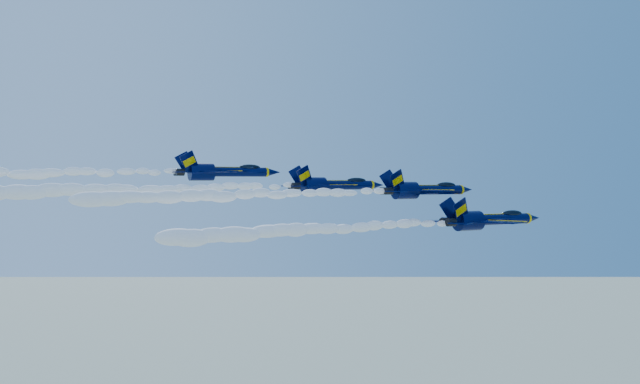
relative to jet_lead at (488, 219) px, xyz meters
name	(u,v)px	position (x,y,z in m)	size (l,w,h in m)	color
jet_lead	(488,219)	(0.00, 0.00, 0.00)	(18.86, 15.47, 7.01)	#00062E
smoke_trail_jet_lead	(319,229)	(-28.45, 0.00, -0.45)	(40.79, 2.25, 2.03)	white
jet_second	(423,190)	(-9.68, 2.96, 4.47)	(16.31, 13.38, 6.06)	#00062E
smoke_trail_jet_second	(248,194)	(-37.04, 2.96, 4.05)	(40.79, 1.95, 1.75)	white
jet_third	(333,185)	(-19.33, 13.00, 5.15)	(16.42, 13.47, 6.10)	#00062E
smoke_trail_jet_third	(152,189)	(-46.74, 13.00, 4.72)	(40.79, 1.96, 1.77)	white
jet_fourth	(223,171)	(-34.18, 21.13, 7.20)	(17.08, 14.01, 6.35)	#00062E
smoke_trail_jet_fourth	(24,173)	(-61.87, 21.13, 6.76)	(40.79, 2.04, 1.84)	white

